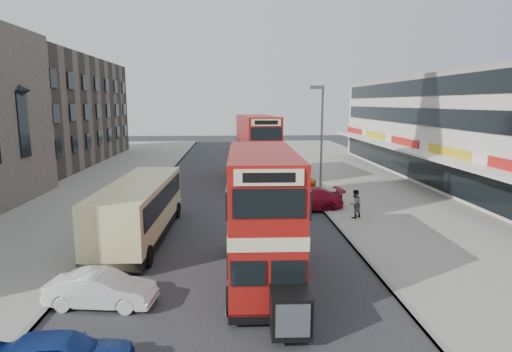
% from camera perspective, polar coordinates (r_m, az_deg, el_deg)
% --- Properties ---
extents(ground, '(160.00, 160.00, 0.00)m').
position_cam_1_polar(ground, '(13.97, -3.82, -20.07)').
color(ground, '#28282B').
rests_on(ground, ground).
extents(road_surface, '(12.00, 90.00, 0.01)m').
position_cam_1_polar(road_surface, '(32.87, -3.53, -2.46)').
color(road_surface, '#28282B').
rests_on(road_surface, ground).
extents(pavement_right, '(12.00, 90.00, 0.15)m').
position_cam_1_polar(pavement_right, '(34.91, 16.58, -2.02)').
color(pavement_right, gray).
rests_on(pavement_right, ground).
extents(pavement_left, '(12.00, 90.00, 0.15)m').
position_cam_1_polar(pavement_left, '(35.03, -23.58, -2.39)').
color(pavement_left, gray).
rests_on(pavement_left, ground).
extents(kerb_left, '(0.20, 90.00, 0.16)m').
position_cam_1_polar(kerb_left, '(33.44, -14.05, -2.40)').
color(kerb_left, gray).
rests_on(kerb_left, ground).
extents(kerb_right, '(0.20, 90.00, 0.16)m').
position_cam_1_polar(kerb_right, '(33.38, 7.00, -2.21)').
color(kerb_right, gray).
rests_on(kerb_right, ground).
extents(brick_terrace, '(14.00, 28.00, 12.00)m').
position_cam_1_polar(brick_terrace, '(54.82, -27.42, 7.67)').
color(brick_terrace, '#66594C').
rests_on(brick_terrace, ground).
extents(commercial_row, '(9.90, 46.20, 9.30)m').
position_cam_1_polar(commercial_row, '(39.50, 26.87, 5.43)').
color(commercial_row, beige).
rests_on(commercial_row, ground).
extents(street_lamp, '(1.00, 0.20, 8.12)m').
position_cam_1_polar(street_lamp, '(30.86, 8.62, 5.62)').
color(street_lamp, slate).
rests_on(street_lamp, ground).
extents(bus_main, '(2.65, 9.08, 4.97)m').
position_cam_1_polar(bus_main, '(16.66, 0.84, -5.29)').
color(bus_main, black).
rests_on(bus_main, ground).
extents(bus_second, '(3.76, 10.26, 5.61)m').
position_cam_1_polar(bus_second, '(38.38, 0.20, 3.77)').
color(bus_second, black).
rests_on(bus_second, ground).
extents(coach, '(3.01, 10.48, 2.76)m').
position_cam_1_polar(coach, '(22.81, -15.22, -4.08)').
color(coach, black).
rests_on(coach, ground).
extents(car_left_front, '(3.83, 1.76, 1.22)m').
position_cam_1_polar(car_left_front, '(16.12, -19.91, -14.00)').
color(car_left_front, white).
rests_on(car_left_front, ground).
extents(car_right_a, '(5.16, 2.33, 1.47)m').
position_cam_1_polar(car_right_a, '(28.06, 6.41, -3.11)').
color(car_right_a, maroon).
rests_on(car_right_a, ground).
extents(car_right_b, '(4.19, 2.00, 1.15)m').
position_cam_1_polar(car_right_b, '(34.81, 4.51, -0.83)').
color(car_right_b, '#BD6612').
rests_on(car_right_b, ground).
extents(car_right_c, '(4.39, 2.07, 1.45)m').
position_cam_1_polar(car_right_c, '(44.14, 2.58, 1.63)').
color(car_right_c, teal).
rests_on(car_right_c, ground).
extents(pedestrian_near, '(0.77, 0.71, 1.73)m').
position_cam_1_polar(pedestrian_near, '(26.17, 13.04, -3.61)').
color(pedestrian_near, gray).
rests_on(pedestrian_near, pavement_right).
extents(cyclist, '(0.64, 1.67, 2.00)m').
position_cam_1_polar(cyclist, '(30.34, 4.70, -2.22)').
color(cyclist, gray).
rests_on(cyclist, ground).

